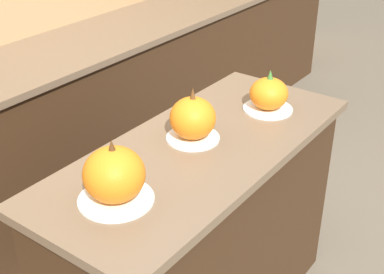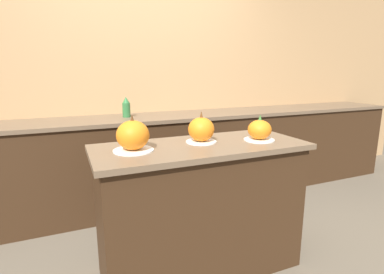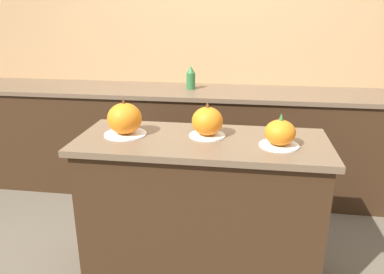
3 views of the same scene
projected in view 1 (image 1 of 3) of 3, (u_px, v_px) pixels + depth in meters
name	position (u px, v px, depth m)	size (l,w,h in m)	color
kitchen_island	(200.00, 240.00, 2.17)	(1.38, 0.58, 0.89)	#382314
back_counter	(19.00, 152.00, 2.77)	(6.00, 0.60, 0.92)	#382314
pumpkin_cake_left	(114.00, 176.00, 1.62)	(0.24, 0.24, 0.21)	white
pumpkin_cake_center	(193.00, 119.00, 1.97)	(0.20, 0.20, 0.21)	white
pumpkin_cake_right	(269.00, 95.00, 2.19)	(0.21, 0.21, 0.18)	white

